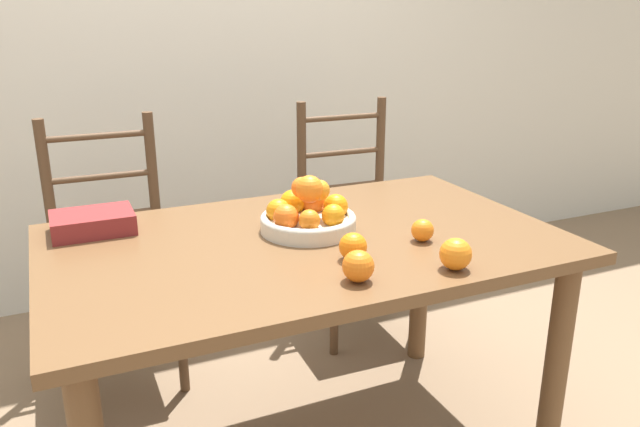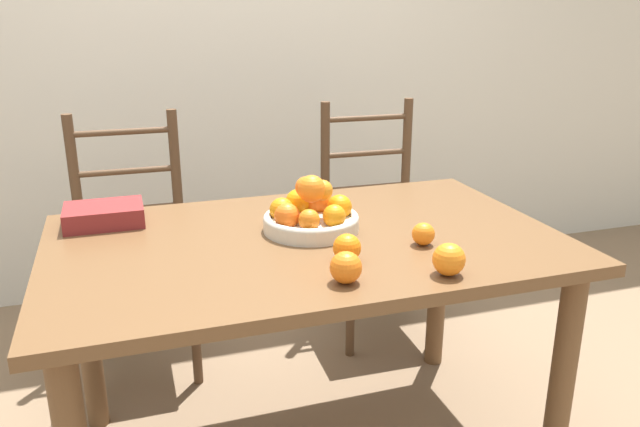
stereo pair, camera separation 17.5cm
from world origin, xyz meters
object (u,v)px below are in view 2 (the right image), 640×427
object	(u,v)px
orange_loose_0	(423,234)
orange_loose_1	(347,267)
book_stack	(104,215)
fruit_bowl	(311,214)
orange_loose_3	(347,248)
chair_right	(376,228)
chair_left	(134,255)
orange_loose_2	(449,259)

from	to	relation	value
orange_loose_0	orange_loose_1	distance (m)	0.33
orange_loose_0	book_stack	bearing A→B (deg)	151.45
fruit_bowl	orange_loose_3	bearing A→B (deg)	-85.99
orange_loose_1	chair_right	distance (m)	1.23
orange_loose_1	chair_left	world-z (taller)	chair_left
orange_loose_1	chair_right	bearing A→B (deg)	63.28
orange_loose_1	chair_right	world-z (taller)	chair_right
fruit_bowl	orange_loose_1	xyz separation A→B (m)	(-0.03, -0.38, -0.01)
book_stack	fruit_bowl	bearing A→B (deg)	-22.69
fruit_bowl	orange_loose_0	distance (m)	0.34
fruit_bowl	orange_loose_2	size ratio (longest dim) A/B	3.46
orange_loose_0	orange_loose_3	world-z (taller)	orange_loose_3
chair_left	fruit_bowl	bearing A→B (deg)	-52.90
fruit_bowl	book_stack	xyz separation A→B (m)	(-0.58, 0.24, -0.02)
orange_loose_2	orange_loose_3	xyz separation A→B (m)	(-0.21, 0.16, -0.00)
orange_loose_3	chair_right	size ratio (longest dim) A/B	0.07
orange_loose_3	chair_left	bearing A→B (deg)	119.20
book_stack	orange_loose_2	bearing A→B (deg)	-39.33
fruit_bowl	orange_loose_3	world-z (taller)	fruit_bowl
chair_right	orange_loose_0	bearing A→B (deg)	-103.60
chair_left	book_stack	size ratio (longest dim) A/B	4.31
orange_loose_0	chair_right	xyz separation A→B (m)	(0.25, 0.89, -0.31)
fruit_bowl	book_stack	bearing A→B (deg)	157.31
orange_loose_0	orange_loose_2	world-z (taller)	orange_loose_2
orange_loose_0	book_stack	world-z (taller)	orange_loose_0
fruit_bowl	orange_loose_2	bearing A→B (deg)	-61.69
orange_loose_2	orange_loose_3	bearing A→B (deg)	142.30
orange_loose_2	fruit_bowl	bearing A→B (deg)	118.31
fruit_bowl	book_stack	size ratio (longest dim) A/B	1.22
chair_left	book_stack	world-z (taller)	chair_left
fruit_bowl	chair_left	size ratio (longest dim) A/B	0.28
orange_loose_1	book_stack	bearing A→B (deg)	131.49
chair_left	chair_right	distance (m)	1.01
chair_right	fruit_bowl	bearing A→B (deg)	-124.98
orange_loose_1	orange_loose_0	bearing A→B (deg)	30.27
orange_loose_1	orange_loose_2	bearing A→B (deg)	-7.92
chair_left	orange_loose_1	bearing A→B (deg)	-65.40
fruit_bowl	orange_loose_0	size ratio (longest dim) A/B	4.42
chair_right	orange_loose_1	bearing A→B (deg)	-114.94
orange_loose_0	chair_right	size ratio (longest dim) A/B	0.06
orange_loose_0	orange_loose_1	xyz separation A→B (m)	(-0.29, -0.17, 0.01)
orange_loose_0	chair_left	bearing A→B (deg)	130.61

